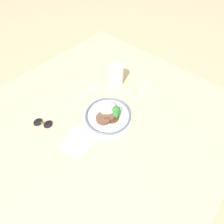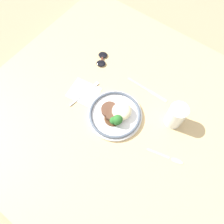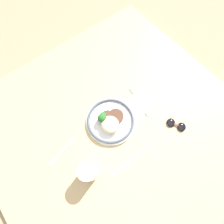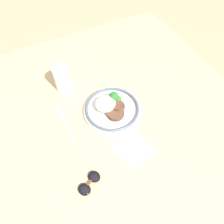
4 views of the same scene
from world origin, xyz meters
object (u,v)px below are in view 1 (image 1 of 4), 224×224
juice_glass (117,76)px  sunglasses (43,123)px  knife (87,93)px  fork (78,138)px  spoon (145,87)px  plate (108,114)px

juice_glass → sunglasses: size_ratio=1.16×
juice_glass → knife: size_ratio=0.56×
fork → spoon: size_ratio=1.17×
juice_glass → spoon: (0.08, -0.14, -0.05)m
plate → fork: (-0.18, 0.02, -0.02)m
plate → knife: plate is taller
sunglasses → juice_glass: bearing=-37.8°
plate → fork: bearing=173.6°
plate → fork: size_ratio=1.35×
plate → fork: 0.18m
juice_glass → sunglasses: bearing=170.2°
juice_glass → knife: juice_glass is taller
knife → spoon: 0.32m
spoon → sunglasses: 0.57m
knife → fork: bearing=-142.0°
spoon → knife: bearing=125.7°
knife → sunglasses: sunglasses is taller
sunglasses → fork: bearing=-100.6°
sunglasses → knife: bearing=-30.0°
plate → juice_glass: size_ratio=1.99×
spoon → plate: bearing=162.9°
juice_glass → spoon: 0.17m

